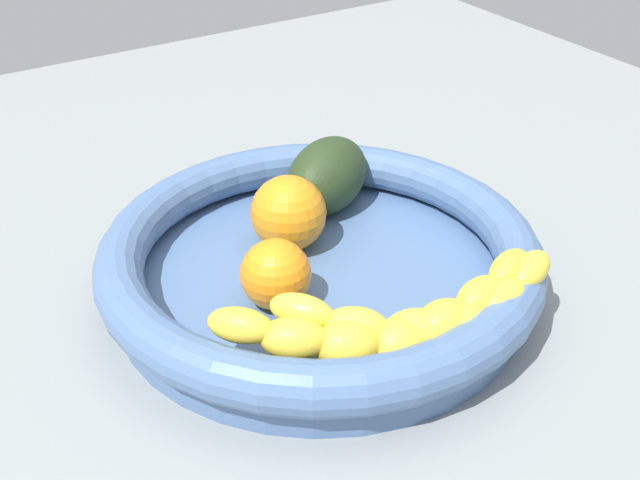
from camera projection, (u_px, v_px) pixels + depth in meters
kitchen_counter at (320, 308)px, 64.74cm from camera, size 120.00×120.00×3.00cm
fruit_bowl at (320, 262)px, 62.44cm from camera, size 33.28×33.28×5.42cm
banana_draped_left at (430, 316)px, 54.32cm from camera, size 20.47×9.64×4.08cm
banana_draped_right at (393, 324)px, 53.45cm from camera, size 23.38×9.62×4.73cm
orange_front at (276, 274)px, 58.40cm from camera, size 5.09×5.09×5.09cm
orange_mid_left at (288, 213)px, 64.69cm from camera, size 6.00×6.00×6.00cm
avocado_dark at (327, 176)px, 70.09cm from camera, size 10.80×9.54×6.27cm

